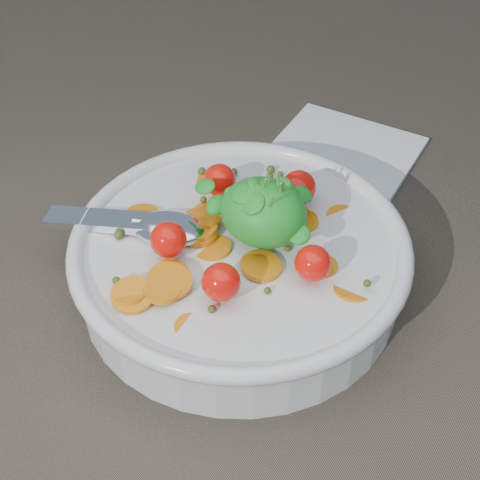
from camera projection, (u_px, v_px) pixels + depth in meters
The scene contains 3 objects.
ground at pixel (200, 294), 0.65m from camera, with size 6.00×6.00×0.00m, color brown.
bowl at pixel (240, 260), 0.64m from camera, with size 0.32×0.29×0.12m.
napkin at pixel (344, 151), 0.81m from camera, with size 0.15×0.13×0.01m, color white.
Camera 1 is at (0.26, -0.37, 0.48)m, focal length 55.00 mm.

